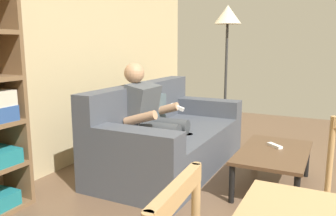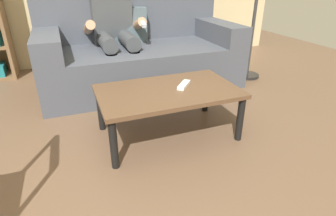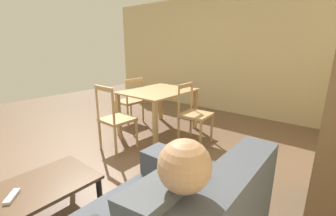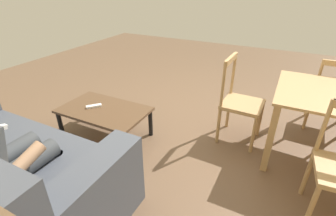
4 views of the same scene
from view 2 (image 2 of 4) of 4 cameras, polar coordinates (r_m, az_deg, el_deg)
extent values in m
cube|color=#474C56|center=(3.02, -5.51, 8.67)|extent=(2.01, 0.98, 0.43)
cube|color=#474C56|center=(3.29, -7.85, 18.02)|extent=(2.01, 0.20, 0.47)
cube|color=#474C56|center=(2.84, -23.64, 12.14)|extent=(0.24, 0.98, 0.20)
cube|color=#474C56|center=(3.29, 9.83, 15.49)|extent=(0.24, 0.98, 0.20)
cube|color=#4B5C64|center=(3.13, -8.32, 16.54)|extent=(0.41, 0.19, 0.36)
cube|color=#4C5156|center=(3.12, -11.63, 17.47)|extent=(0.40, 0.31, 0.53)
cylinder|color=#3D4145|center=(2.87, -12.51, 13.12)|extent=(0.15, 0.44, 0.15)
cylinder|color=tan|center=(2.74, -11.16, 6.45)|extent=(0.11, 0.11, 0.43)
cube|color=black|center=(2.72, -10.53, 2.51)|extent=(0.10, 0.24, 0.08)
cylinder|color=#3D4145|center=(2.91, -8.13, 13.63)|extent=(0.15, 0.44, 0.15)
cylinder|color=tan|center=(2.78, -6.68, 7.07)|extent=(0.11, 0.11, 0.43)
cube|color=black|center=(2.77, -6.07, 3.19)|extent=(0.10, 0.24, 0.08)
cylinder|color=tan|center=(2.94, -15.95, 15.66)|extent=(0.09, 0.35, 0.19)
cylinder|color=tan|center=(3.03, -6.18, 16.74)|extent=(0.09, 0.35, 0.19)
cube|color=white|center=(2.88, -5.33, 17.08)|extent=(0.04, 0.15, 0.08)
cube|color=brown|center=(1.97, 0.00, 3.43)|extent=(0.99, 0.59, 0.03)
cylinder|color=black|center=(1.73, -11.13, -7.41)|extent=(0.05, 0.05, 0.33)
cylinder|color=black|center=(2.05, 14.64, -2.23)|extent=(0.05, 0.05, 0.33)
cylinder|color=black|center=(2.18, -13.73, -0.34)|extent=(0.05, 0.05, 0.33)
cylinder|color=black|center=(2.43, 7.83, 3.08)|extent=(0.05, 0.05, 0.33)
cube|color=white|center=(2.02, 3.31, 4.78)|extent=(0.15, 0.16, 0.02)
cylinder|color=black|center=(3.44, 15.89, 6.51)|extent=(0.28, 0.28, 0.03)
cylinder|color=#333333|center=(3.28, 17.63, 19.41)|extent=(0.04, 0.04, 1.59)
camera|label=1|loc=(2.78, -87.49, 6.26)|focal=36.78mm
camera|label=3|loc=(3.74, -3.55, 31.56)|focal=23.77mm
camera|label=4|loc=(3.74, -44.21, 28.50)|focal=26.10mm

